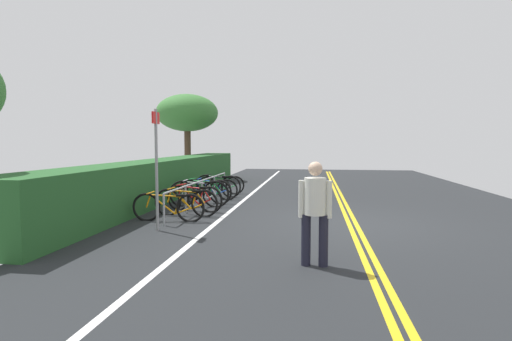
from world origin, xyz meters
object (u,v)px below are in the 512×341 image
(bike_rack, at_px, (202,186))
(tree_mid, at_px, (187,113))
(bicycle_0, at_px, (168,207))
(bicycle_6, at_px, (218,186))
(bicycle_3, at_px, (199,194))
(sign_post_near, at_px, (156,159))
(bicycle_4, at_px, (204,191))
(bicycle_5, at_px, (212,189))
(pedestrian, at_px, (315,207))
(bicycle_1, at_px, (186,202))
(bicycle_7, at_px, (221,185))
(bicycle_2, at_px, (194,198))

(bike_rack, bearing_deg, tree_mid, 20.87)
(bike_rack, height_order, bicycle_0, bike_rack)
(bicycle_0, bearing_deg, bicycle_6, -1.64)
(bicycle_0, distance_m, bicycle_3, 2.12)
(sign_post_near, bearing_deg, bike_rack, 0.79)
(bicycle_4, height_order, bicycle_5, bicycle_4)
(bicycle_6, xyz_separation_m, tree_mid, (5.78, 2.94, 2.88))
(bicycle_0, distance_m, sign_post_near, 1.54)
(bike_rack, relative_size, pedestrian, 3.88)
(bicycle_3, bearing_deg, bicycle_6, -0.33)
(bicycle_1, bearing_deg, sign_post_near, 178.06)
(bicycle_1, distance_m, pedestrian, 4.83)
(pedestrian, bearing_deg, bike_rack, 31.32)
(bicycle_3, relative_size, bicycle_5, 1.02)
(tree_mid, bearing_deg, bicycle_5, -155.87)
(sign_post_near, bearing_deg, bicycle_7, 0.43)
(bicycle_7, xyz_separation_m, tree_mid, (5.19, 2.91, 2.92))
(bicycle_6, bearing_deg, bike_rack, 178.93)
(bicycle_0, bearing_deg, pedestrian, -130.76)
(bicycle_6, bearing_deg, pedestrian, -155.85)
(bicycle_7, height_order, pedestrian, pedestrian)
(bicycle_2, distance_m, bicycle_3, 0.69)
(bicycle_7, bearing_deg, bicycle_4, 179.33)
(bicycle_2, bearing_deg, pedestrian, -143.68)
(bicycle_2, xyz_separation_m, bicycle_3, (0.68, 0.07, 0.03))
(bicycle_3, bearing_deg, tree_mid, 20.14)
(bicycle_5, height_order, pedestrian, pedestrian)
(bicycle_4, bearing_deg, tree_mid, 21.66)
(bicycle_3, relative_size, bicycle_4, 0.99)
(bike_rack, xyz_separation_m, bicycle_3, (-0.36, -0.02, -0.18))
(bike_rack, distance_m, pedestrian, 6.31)
(bicycle_6, xyz_separation_m, sign_post_near, (-5.32, -0.01, 1.13))
(bicycle_2, distance_m, tree_mid, 9.62)
(bicycle_4, xyz_separation_m, bicycle_7, (2.08, -0.02, -0.04))
(bike_rack, bearing_deg, bicycle_1, -176.62)
(bicycle_0, height_order, bicycle_6, bicycle_6)
(bicycle_5, height_order, bicycle_6, bicycle_6)
(bicycle_3, height_order, bicycle_6, bicycle_3)
(bicycle_1, bearing_deg, bicycle_6, 1.12)
(bicycle_1, xyz_separation_m, bicycle_5, (2.89, 0.09, -0.01))
(bicycle_4, bearing_deg, sign_post_near, -178.97)
(bicycle_5, distance_m, pedestrian, 7.28)
(tree_mid, bearing_deg, bicycle_7, -150.70)
(bike_rack, height_order, tree_mid, tree_mid)
(bicycle_0, distance_m, bicycle_4, 2.84)
(bicycle_6, xyz_separation_m, pedestrian, (-7.23, -3.24, 0.52))
(bicycle_2, xyz_separation_m, tree_mid, (8.67, 3.00, 2.90))
(bike_rack, relative_size, bicycle_7, 3.71)
(bicycle_3, bearing_deg, bike_rack, 3.41)
(bike_rack, distance_m, bicycle_5, 1.13)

